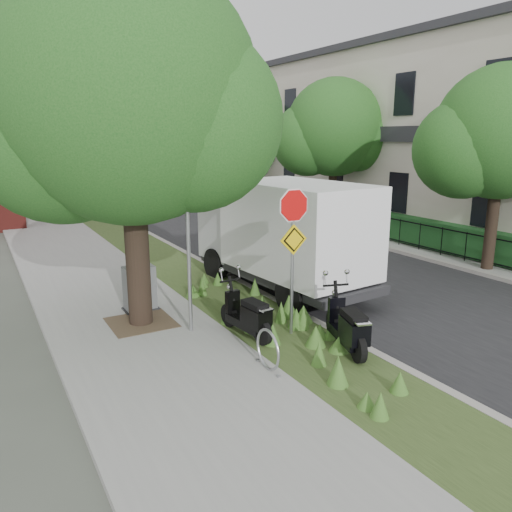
% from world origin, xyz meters
% --- Properties ---
extents(ground, '(120.00, 120.00, 0.00)m').
position_xyz_m(ground, '(0.00, 0.00, 0.00)').
color(ground, '#4C5147').
rests_on(ground, ground).
extents(sidewalk_near, '(3.50, 60.00, 0.12)m').
position_xyz_m(sidewalk_near, '(-4.25, 10.00, 0.06)').
color(sidewalk_near, gray).
rests_on(sidewalk_near, ground).
extents(verge, '(2.00, 60.00, 0.12)m').
position_xyz_m(verge, '(-1.50, 10.00, 0.06)').
color(verge, '#2F441D').
rests_on(verge, ground).
extents(kerb_near, '(0.20, 60.00, 0.13)m').
position_xyz_m(kerb_near, '(-0.50, 10.00, 0.07)').
color(kerb_near, '#9E9991').
rests_on(kerb_near, ground).
extents(road, '(7.00, 60.00, 0.01)m').
position_xyz_m(road, '(3.00, 10.00, 0.01)').
color(road, black).
rests_on(road, ground).
extents(kerb_far, '(0.20, 60.00, 0.13)m').
position_xyz_m(kerb_far, '(6.50, 10.00, 0.07)').
color(kerb_far, '#9E9991').
rests_on(kerb_far, ground).
extents(footpath_far, '(3.20, 60.00, 0.12)m').
position_xyz_m(footpath_far, '(8.20, 10.00, 0.06)').
color(footpath_far, gray).
rests_on(footpath_far, ground).
extents(street_tree_main, '(6.21, 5.54, 7.66)m').
position_xyz_m(street_tree_main, '(-4.08, 2.86, 4.80)').
color(street_tree_main, black).
rests_on(street_tree_main, ground).
extents(bare_post, '(0.08, 0.08, 4.00)m').
position_xyz_m(bare_post, '(-3.20, 1.80, 2.12)').
color(bare_post, '#A5A8AD').
rests_on(bare_post, ground).
extents(bike_hoop, '(0.06, 0.78, 0.77)m').
position_xyz_m(bike_hoop, '(-2.70, -0.60, 0.50)').
color(bike_hoop, '#A5A8AD').
rests_on(bike_hoop, ground).
extents(sign_assembly, '(0.94, 0.08, 3.22)m').
position_xyz_m(sign_assembly, '(-1.40, 0.58, 2.33)').
color(sign_assembly, '#A5A8AD').
rests_on(sign_assembly, ground).
extents(fence_far, '(0.04, 24.00, 1.00)m').
position_xyz_m(fence_far, '(7.20, 10.00, 0.67)').
color(fence_far, black).
rests_on(fence_far, ground).
extents(hedge_far, '(1.00, 24.00, 1.10)m').
position_xyz_m(hedge_far, '(7.90, 10.00, 0.67)').
color(hedge_far, '#19471C').
rests_on(hedge_far, footpath_far).
extents(terrace_houses, '(7.40, 26.40, 8.20)m').
position_xyz_m(terrace_houses, '(11.49, 10.00, 4.16)').
color(terrace_houses, beige).
rests_on(terrace_houses, ground).
extents(far_tree_a, '(4.60, 4.10, 6.22)m').
position_xyz_m(far_tree_a, '(6.94, 2.05, 4.13)').
color(far_tree_a, black).
rests_on(far_tree_a, ground).
extents(far_tree_b, '(4.83, 4.31, 6.56)m').
position_xyz_m(far_tree_b, '(6.94, 10.05, 4.37)').
color(far_tree_b, black).
rests_on(far_tree_b, ground).
extents(far_tree_c, '(4.37, 3.89, 5.93)m').
position_xyz_m(far_tree_c, '(6.94, 18.04, 3.95)').
color(far_tree_c, black).
rests_on(far_tree_c, ground).
extents(scooter_near, '(0.48, 1.76, 0.84)m').
position_xyz_m(scooter_near, '(-2.28, 0.81, 0.53)').
color(scooter_near, black).
rests_on(scooter_near, ground).
extents(scooter_far, '(0.74, 1.80, 0.88)m').
position_xyz_m(scooter_far, '(-0.96, -0.77, 0.55)').
color(scooter_far, black).
rests_on(scooter_far, ground).
extents(box_truck, '(2.75, 5.94, 2.61)m').
position_xyz_m(box_truck, '(0.30, 3.50, 1.70)').
color(box_truck, '#262628').
rests_on(box_truck, ground).
extents(utility_cabinet, '(0.82, 0.55, 1.08)m').
position_xyz_m(utility_cabinet, '(-3.74, 3.68, 0.64)').
color(utility_cabinet, '#262628').
rests_on(utility_cabinet, ground).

